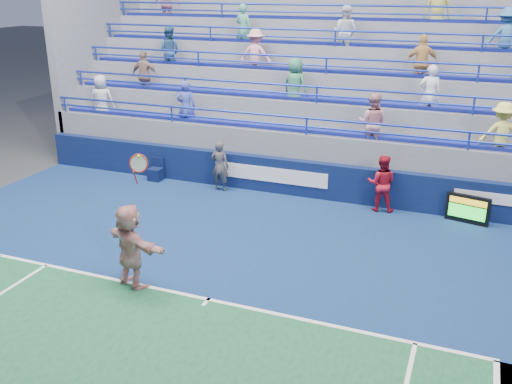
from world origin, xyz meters
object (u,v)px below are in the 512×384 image
at_px(serve_speed_board, 468,209).
at_px(tennis_player, 131,246).
at_px(line_judge, 220,166).
at_px(ball_girl, 381,183).
at_px(judge_chair, 156,173).

bearing_deg(serve_speed_board, tennis_player, -136.42).
bearing_deg(line_judge, ball_girl, 178.62).
height_order(judge_chair, line_judge, line_judge).
relative_size(line_judge, ball_girl, 0.97).
xyz_separation_m(tennis_player, line_judge, (-0.77, 6.06, -0.14)).
bearing_deg(line_judge, tennis_player, 94.36).
height_order(serve_speed_board, line_judge, line_judge).
height_order(judge_chair, ball_girl, ball_girl).
relative_size(judge_chair, tennis_player, 0.25).
height_order(line_judge, ball_girl, ball_girl).
bearing_deg(ball_girl, tennis_player, 49.90).
bearing_deg(line_judge, judge_chair, -5.05).
distance_m(judge_chair, ball_girl, 7.26).
relative_size(serve_speed_board, tennis_player, 0.38).
xyz_separation_m(serve_speed_board, tennis_player, (-6.46, -6.14, 0.53)).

